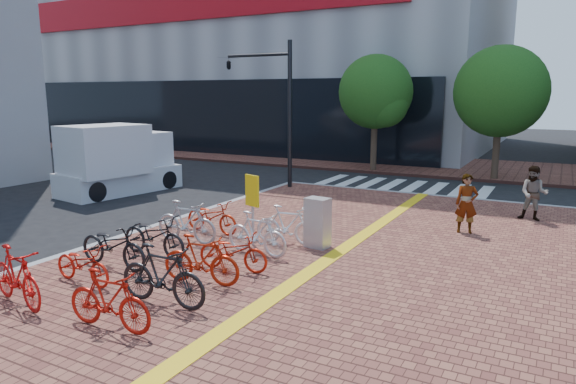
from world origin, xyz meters
The scene contains 23 objects.
ground centered at (0.00, 0.00, 0.00)m, with size 120.00×120.00×0.00m, color black.
kerb_north centered at (3.00, 12.00, 0.08)m, with size 14.00×0.25×0.15m, color gray.
far_sidewalk centered at (0.00, 21.00, 0.07)m, with size 70.00×8.00×0.15m, color brown.
crosswalk centered at (0.50, 14.00, 0.01)m, with size 7.50×4.00×0.01m.
street_trees centered at (5.04, 17.45, 4.10)m, with size 16.20×4.60×6.35m.
bike_0 centered at (-2.06, -2.66, 0.71)m, with size 0.53×1.87×1.12m, color red.
bike_1 centered at (-1.91, -1.29, 0.57)m, with size 0.56×1.62×0.85m, color red.
bike_2 centered at (-2.13, -0.24, 0.67)m, with size 0.70×2.00×1.05m, color black.
bike_3 centered at (-1.89, 0.85, 0.67)m, with size 0.69×1.97×1.04m, color black.
bike_4 centered at (-1.94, 2.13, 0.72)m, with size 0.54×1.90×1.14m, color #A9A9AE.
bike_5 centered at (-1.95, 3.27, 0.62)m, with size 0.63×1.79×0.94m, color #B8240D.
bike_6 centered at (0.26, -2.57, 0.67)m, with size 0.49×1.74×1.04m, color #A4150B.
bike_7 centered at (0.36, -1.37, 0.74)m, with size 0.55×1.95×1.17m, color black.
bike_8 centered at (0.30, -0.13, 0.68)m, with size 0.50×1.75×1.05m, color #A11F0B.
bike_9 centered at (0.41, 0.89, 0.59)m, with size 0.59×1.69×0.89m, color #AA1D0C.
bike_10 centered at (0.28, 2.12, 0.69)m, with size 0.50×1.79×1.07m, color silver.
bike_11 centered at (0.53, 3.25, 0.67)m, with size 0.49×1.75×1.05m, color white.
pedestrian_a centered at (4.47, 6.74, 1.00)m, with size 0.62×0.41×1.70m, color gray.
pedestrian_b centered at (6.08, 9.27, 1.02)m, with size 0.84×0.66×1.73m, color #4B4E5F.
utility_box centered at (1.32, 3.42, 0.80)m, with size 0.60×0.43×1.30m, color #B0B1B5.
yellow_sign centered at (-0.23, 2.72, 1.45)m, with size 0.50×0.21×1.88m.
traffic_light_pole centered at (-4.91, 10.94, 4.37)m, with size 3.29×1.27×6.12m.
box_truck centered at (-9.60, 7.06, 1.35)m, with size 2.86×5.22×2.87m.
Camera 1 is at (6.75, -8.29, 4.07)m, focal length 32.00 mm.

